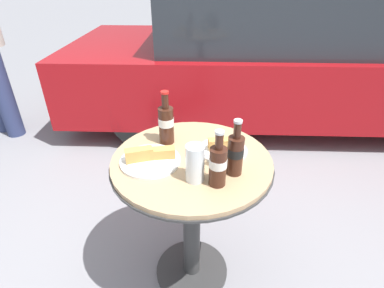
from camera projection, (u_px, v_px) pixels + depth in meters
name	position (u px, v px, depth m)	size (l,w,h in m)	color
ground_plane	(192.00, 270.00, 1.66)	(30.00, 30.00, 0.00)	gray
bistro_table	(192.00, 194.00, 1.37)	(0.70, 0.70, 0.75)	#333333
cola_bottle_left	(218.00, 164.00, 1.08)	(0.07, 0.07, 0.23)	#3D1E14
cola_bottle_right	(235.00, 153.00, 1.14)	(0.06, 0.06, 0.23)	#3D1E14
cola_bottle_center	(166.00, 123.00, 1.34)	(0.07, 0.07, 0.25)	#3D1E14
drinking_glass	(195.00, 165.00, 1.11)	(0.07, 0.07, 0.15)	silver
lunch_plate_near	(223.00, 148.00, 1.31)	(0.21, 0.21, 0.06)	white
lunch_plate_far	(150.00, 158.00, 1.24)	(0.25, 0.25, 0.07)	white
parked_car	(284.00, 59.00, 3.11)	(4.43, 1.74, 1.27)	#9E0F14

